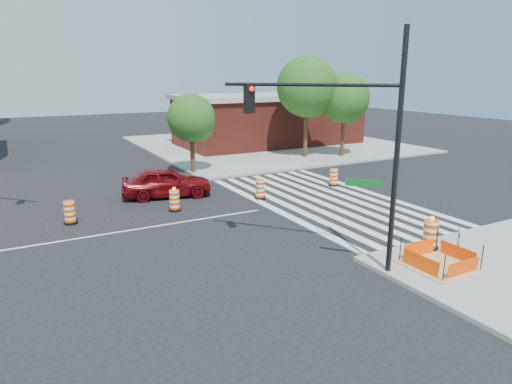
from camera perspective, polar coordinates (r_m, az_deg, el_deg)
ground at (r=19.84m, az=-17.86°, el=-4.98°), size 120.00×120.00×0.00m
sidewalk_ne at (r=42.68m, az=1.55°, el=6.03°), size 22.00×22.00×0.15m
crosswalk_east at (r=24.15m, az=8.47°, el=-0.95°), size 6.75×13.50×0.01m
lane_centerline at (r=19.84m, az=-17.86°, el=-4.96°), size 14.00×0.12×0.01m
excavation_pit at (r=16.64m, az=21.92°, el=-8.33°), size 2.20×2.20×0.90m
brick_storefront at (r=42.41m, az=1.57°, el=9.03°), size 16.50×8.50×4.60m
red_coupe at (r=24.75m, az=-11.12°, el=1.21°), size 4.99×2.84×1.60m
signal_pole_se at (r=14.75m, az=11.18°, el=7.62°), size 3.88×4.44×7.62m
pit_drum at (r=17.83m, az=20.97°, el=-5.14°), size 0.65×0.65×1.28m
barricade at (r=17.80m, az=23.96°, el=-5.62°), size 0.60×0.51×0.89m
tree_north_c at (r=29.84m, az=-8.02°, el=8.82°), size 3.12×3.06×5.20m
tree_north_d at (r=35.40m, az=6.40°, el=12.53°), size 4.55×4.55×7.74m
tree_north_e at (r=36.17m, az=10.98°, el=11.10°), size 3.84×3.84×6.52m
median_drum_2 at (r=21.59m, az=-22.24°, el=-2.46°), size 0.60×0.60×1.02m
median_drum_3 at (r=22.20m, az=-10.15°, el=-1.11°), size 0.60×0.60×1.18m
median_drum_4 at (r=23.98m, az=0.52°, el=0.27°), size 0.60×0.60×1.02m
median_drum_5 at (r=27.12m, az=9.69°, el=1.74°), size 0.60×0.60×1.02m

